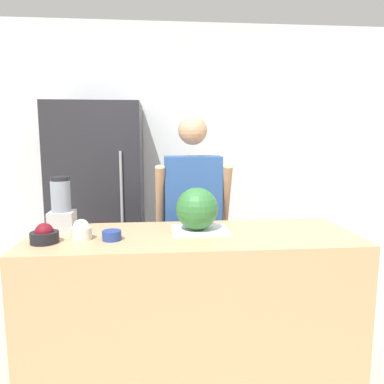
{
  "coord_description": "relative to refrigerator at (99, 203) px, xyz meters",
  "views": [
    {
      "loc": [
        -0.2,
        -1.81,
        1.52
      ],
      "look_at": [
        0.0,
        0.38,
        1.18
      ],
      "focal_mm": 35.0,
      "sensor_mm": 36.0,
      "label": 1
    }
  ],
  "objects": [
    {
      "name": "blender",
      "position": [
        -0.06,
        -1.11,
        0.18
      ],
      "size": [
        0.15,
        0.15,
        0.33
      ],
      "color": "#B7B7BC",
      "rests_on": "counter_island"
    },
    {
      "name": "counter_island",
      "position": [
        0.74,
        -1.28,
        -0.43
      ],
      "size": [
        1.94,
        0.68,
        0.93
      ],
      "color": "tan",
      "rests_on": "ground_plane"
    },
    {
      "name": "wall_back",
      "position": [
        0.74,
        0.39,
        0.4
      ],
      "size": [
        8.0,
        0.06,
        2.6
      ],
      "color": "silver",
      "rests_on": "ground_plane"
    },
    {
      "name": "bowl_cherries",
      "position": [
        -0.09,
        -1.38,
        0.08
      ],
      "size": [
        0.15,
        0.15,
        0.11
      ],
      "color": "black",
      "rests_on": "counter_island"
    },
    {
      "name": "bowl_small_blue",
      "position": [
        0.27,
        -1.36,
        0.06
      ],
      "size": [
        0.11,
        0.11,
        0.05
      ],
      "color": "navy",
      "rests_on": "counter_island"
    },
    {
      "name": "watermelon",
      "position": [
        0.77,
        -1.22,
        0.18
      ],
      "size": [
        0.26,
        0.26,
        0.26
      ],
      "color": "#2D6B33",
      "rests_on": "cutting_board"
    },
    {
      "name": "refrigerator",
      "position": [
        0.0,
        0.0,
        0.0
      ],
      "size": [
        0.79,
        0.71,
        1.8
      ],
      "color": "#232328",
      "rests_on": "ground_plane"
    },
    {
      "name": "person",
      "position": [
        0.8,
        -0.65,
        -0.05
      ],
      "size": [
        0.56,
        0.27,
        1.66
      ],
      "color": "#4C608C",
      "rests_on": "ground_plane"
    },
    {
      "name": "cutting_board",
      "position": [
        0.79,
        -1.22,
        0.04
      ],
      "size": [
        0.34,
        0.27,
        0.01
      ],
      "color": "white",
      "rests_on": "counter_island"
    },
    {
      "name": "bowl_cream",
      "position": [
        0.1,
        -1.34,
        0.09
      ],
      "size": [
        0.11,
        0.11,
        0.12
      ],
      "color": "beige",
      "rests_on": "counter_island"
    }
  ]
}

